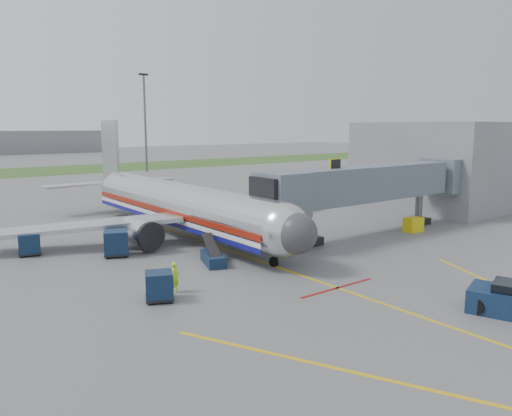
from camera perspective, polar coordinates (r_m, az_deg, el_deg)
ground at (r=33.27m, az=4.25°, el=-7.37°), size 400.00×400.00×0.00m
grass_strip at (r=116.10m, az=-26.84°, el=3.60°), size 300.00×25.00×0.01m
apron_markings at (r=28.47m, az=14.37°, el=-10.56°), size 21.52×50.00×0.01m
airliner at (r=44.94m, az=-8.74°, el=0.38°), size 32.10×35.67×10.25m
jet_bridge at (r=44.91m, az=12.37°, el=2.61°), size 25.30×4.00×6.90m
terminal at (r=61.55m, az=19.19°, el=4.57°), size 10.00×16.00×10.00m
light_mast_right at (r=109.05m, az=-12.55°, el=9.75°), size 2.00×0.44×20.40m
pushback_tug at (r=29.12m, az=27.15°, el=-9.43°), size 3.62×4.58×1.67m
baggage_cart_a at (r=28.36m, az=-11.02°, el=-8.76°), size 1.98×1.98×1.62m
baggage_cart_b at (r=38.51m, az=-15.68°, el=-3.89°), size 2.32×2.32×1.92m
baggage_cart_c at (r=41.05m, az=-24.50°, el=-3.77°), size 1.81×1.81×1.65m
belt_loader at (r=35.24m, az=-4.95°, el=-5.67°), size 2.17×3.82×1.81m
ground_power_cart at (r=47.83m, az=17.54°, el=-1.84°), size 1.73×1.23×1.32m
ramp_worker at (r=29.55m, az=-9.21°, el=-7.82°), size 0.78×0.73×1.79m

